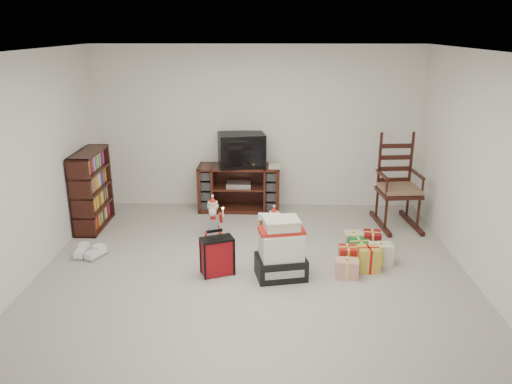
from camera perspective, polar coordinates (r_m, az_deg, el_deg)
room at (r=5.32m, az=-0.39°, el=2.15°), size 5.01×5.01×2.51m
tv_stand at (r=7.74m, az=-1.95°, el=0.47°), size 1.25×0.46×0.71m
bookshelf at (r=7.41m, az=-18.24°, el=0.12°), size 0.30×0.90×1.10m
rocking_chair at (r=7.44m, az=15.84°, el=-0.10°), size 0.63×0.95×1.37m
gift_pile at (r=5.70m, az=2.88°, el=-6.90°), size 0.62×0.50×0.70m
red_suitcase at (r=5.79m, az=-4.45°, el=-7.32°), size 0.39×0.30×0.53m
stocking at (r=5.95m, az=1.54°, el=-5.47°), size 0.31×0.14×0.66m
teddy_bear at (r=5.90m, az=2.88°, el=-7.66°), size 0.22×0.20×0.33m
santa_figurine at (r=6.51m, az=2.05°, el=-4.45°), size 0.27×0.26×0.55m
mrs_claus_figurine at (r=6.74m, az=-4.92°, el=-3.47°), size 0.30×0.28×0.61m
sneaker_pair at (r=6.60m, az=-18.56°, el=-6.62°), size 0.37×0.32×0.10m
gift_cluster at (r=6.26m, az=11.92°, el=-6.80°), size 0.68×1.00×0.23m
crt_television at (r=7.59m, az=-1.66°, el=4.84°), size 0.76×0.61×0.50m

